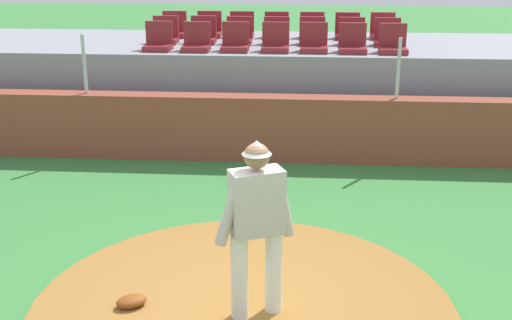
{
  "coord_description": "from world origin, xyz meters",
  "views": [
    {
      "loc": [
        0.54,
        -5.66,
        3.68
      ],
      "look_at": [
        0.0,
        1.79,
        1.12
      ],
      "focal_mm": 47.09,
      "sensor_mm": 36.0,
      "label": 1
    }
  ],
  "objects_px": {
    "stadium_chair_11": "(312,36)",
    "stadium_chair_19": "(347,31)",
    "stadium_chair_5": "(353,43)",
    "stadium_chair_4": "(314,43)",
    "stadium_chair_16": "(242,29)",
    "stadium_chair_9": "(239,36)",
    "stadium_chair_15": "(209,29)",
    "pitcher": "(257,217)",
    "stadium_chair_0": "(158,41)",
    "stadium_chair_10": "(276,36)",
    "stadium_chair_20": "(383,31)",
    "stadium_chair_13": "(387,37)",
    "stadium_chair_12": "(352,37)",
    "stadium_chair_14": "(174,29)",
    "fielding_glove": "(131,301)",
    "stadium_chair_7": "(165,35)",
    "stadium_chair_2": "(235,42)",
    "stadium_chair_8": "(203,35)",
    "stadium_chair_18": "(312,30)",
    "stadium_chair_6": "(393,44)",
    "stadium_chair_17": "(276,30)",
    "stadium_chair_1": "(197,42)",
    "stadium_chair_3": "(275,42)"
  },
  "relations": [
    {
      "from": "stadium_chair_3",
      "to": "stadium_chair_20",
      "type": "distance_m",
      "value": 2.61
    },
    {
      "from": "stadium_chair_1",
      "to": "stadium_chair_11",
      "type": "relative_size",
      "value": 1.0
    },
    {
      "from": "stadium_chair_10",
      "to": "stadium_chair_12",
      "type": "relative_size",
      "value": 1.0
    },
    {
      "from": "stadium_chair_16",
      "to": "stadium_chair_9",
      "type": "bearing_deg",
      "value": 91.99
    },
    {
      "from": "stadium_chair_8",
      "to": "stadium_chair_14",
      "type": "bearing_deg",
      "value": -46.83
    },
    {
      "from": "stadium_chair_10",
      "to": "stadium_chair_14",
      "type": "height_order",
      "value": "same"
    },
    {
      "from": "fielding_glove",
      "to": "stadium_chair_6",
      "type": "height_order",
      "value": "stadium_chair_6"
    },
    {
      "from": "stadium_chair_2",
      "to": "stadium_chair_5",
      "type": "relative_size",
      "value": 1.0
    },
    {
      "from": "stadium_chair_7",
      "to": "stadium_chair_5",
      "type": "bearing_deg",
      "value": 167.53
    },
    {
      "from": "stadium_chair_14",
      "to": "stadium_chair_19",
      "type": "relative_size",
      "value": 1.0
    },
    {
      "from": "fielding_glove",
      "to": "stadium_chair_12",
      "type": "bearing_deg",
      "value": 41.49
    },
    {
      "from": "stadium_chair_8",
      "to": "stadium_chair_11",
      "type": "relative_size",
      "value": 1.0
    },
    {
      "from": "stadium_chair_11",
      "to": "stadium_chair_16",
      "type": "xyz_separation_m",
      "value": [
        -1.4,
        0.78,
        0.0
      ]
    },
    {
      "from": "stadium_chair_7",
      "to": "stadium_chair_12",
      "type": "bearing_deg",
      "value": -179.57
    },
    {
      "from": "stadium_chair_14",
      "to": "stadium_chair_15",
      "type": "bearing_deg",
      "value": -176.63
    },
    {
      "from": "stadium_chair_13",
      "to": "stadium_chair_14",
      "type": "distance_m",
      "value": 4.24
    },
    {
      "from": "pitcher",
      "to": "stadium_chair_9",
      "type": "bearing_deg",
      "value": 72.48
    },
    {
      "from": "stadium_chair_0",
      "to": "stadium_chair_12",
      "type": "distance_m",
      "value": 3.58
    },
    {
      "from": "stadium_chair_6",
      "to": "stadium_chair_17",
      "type": "relative_size",
      "value": 1.0
    },
    {
      "from": "stadium_chair_10",
      "to": "stadium_chair_13",
      "type": "distance_m",
      "value": 2.07
    },
    {
      "from": "stadium_chair_1",
      "to": "stadium_chair_2",
      "type": "relative_size",
      "value": 1.0
    },
    {
      "from": "stadium_chair_0",
      "to": "stadium_chair_4",
      "type": "height_order",
      "value": "same"
    },
    {
      "from": "stadium_chair_11",
      "to": "stadium_chair_15",
      "type": "relative_size",
      "value": 1.0
    },
    {
      "from": "pitcher",
      "to": "stadium_chair_13",
      "type": "distance_m",
      "value": 7.37
    },
    {
      "from": "stadium_chair_0",
      "to": "stadium_chair_10",
      "type": "height_order",
      "value": "same"
    },
    {
      "from": "stadium_chair_15",
      "to": "stadium_chair_17",
      "type": "height_order",
      "value": "same"
    },
    {
      "from": "stadium_chair_6",
      "to": "stadium_chair_2",
      "type": "bearing_deg",
      "value": -0.3
    },
    {
      "from": "stadium_chair_2",
      "to": "stadium_chair_12",
      "type": "xyz_separation_m",
      "value": [
        2.11,
        0.79,
        0.0
      ]
    },
    {
      "from": "stadium_chair_11",
      "to": "stadium_chair_12",
      "type": "relative_size",
      "value": 1.0
    },
    {
      "from": "stadium_chair_9",
      "to": "stadium_chair_15",
      "type": "bearing_deg",
      "value": -50.86
    },
    {
      "from": "stadium_chair_11",
      "to": "stadium_chair_19",
      "type": "xyz_separation_m",
      "value": [
        0.7,
        0.75,
        0.0
      ]
    },
    {
      "from": "stadium_chair_15",
      "to": "stadium_chair_18",
      "type": "height_order",
      "value": "same"
    },
    {
      "from": "fielding_glove",
      "to": "stadium_chair_0",
      "type": "distance_m",
      "value": 6.53
    },
    {
      "from": "stadium_chair_11",
      "to": "stadium_chair_20",
      "type": "bearing_deg",
      "value": -150.24
    },
    {
      "from": "stadium_chair_4",
      "to": "stadium_chair_2",
      "type": "bearing_deg",
      "value": 0.68
    },
    {
      "from": "stadium_chair_5",
      "to": "stadium_chair_4",
      "type": "bearing_deg",
      "value": -1.94
    },
    {
      "from": "fielding_glove",
      "to": "stadium_chair_8",
      "type": "bearing_deg",
      "value": 63.39
    },
    {
      "from": "stadium_chair_0",
      "to": "stadium_chair_10",
      "type": "xyz_separation_m",
      "value": [
        2.08,
        0.79,
        0.0
      ]
    },
    {
      "from": "stadium_chair_7",
      "to": "stadium_chair_18",
      "type": "height_order",
      "value": "same"
    },
    {
      "from": "stadium_chair_8",
      "to": "stadium_chair_5",
      "type": "bearing_deg",
      "value": 163.34
    },
    {
      "from": "stadium_chair_19",
      "to": "stadium_chair_2",
      "type": "bearing_deg",
      "value": 37.18
    },
    {
      "from": "stadium_chair_0",
      "to": "stadium_chair_2",
      "type": "bearing_deg",
      "value": -179.33
    },
    {
      "from": "stadium_chair_19",
      "to": "stadium_chair_20",
      "type": "height_order",
      "value": "same"
    },
    {
      "from": "stadium_chair_6",
      "to": "stadium_chair_12",
      "type": "distance_m",
      "value": 1.04
    },
    {
      "from": "stadium_chair_8",
      "to": "stadium_chair_9",
      "type": "xyz_separation_m",
      "value": [
        0.69,
        -0.05,
        0.0
      ]
    },
    {
      "from": "stadium_chair_15",
      "to": "stadium_chair_10",
      "type": "bearing_deg",
      "value": 148.87
    },
    {
      "from": "stadium_chair_16",
      "to": "stadium_chair_19",
      "type": "xyz_separation_m",
      "value": [
        2.1,
        -0.03,
        0.0
      ]
    },
    {
      "from": "stadium_chair_11",
      "to": "stadium_chair_14",
      "type": "relative_size",
      "value": 1.0
    },
    {
      "from": "stadium_chair_14",
      "to": "stadium_chair_2",
      "type": "bearing_deg",
      "value": 131.72
    },
    {
      "from": "fielding_glove",
      "to": "stadium_chair_9",
      "type": "bearing_deg",
      "value": 57.8
    }
  ]
}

